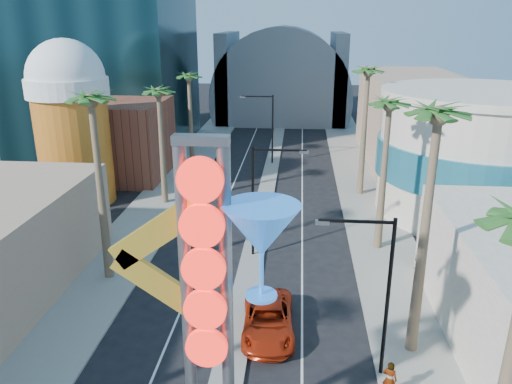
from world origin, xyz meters
name	(u,v)px	position (x,y,z in m)	size (l,w,h in m)	color
sidewalk_west	(173,185)	(-9.50, 35.00, 0.07)	(5.00, 100.00, 0.15)	gray
sidewalk_east	(364,191)	(9.50, 35.00, 0.07)	(5.00, 100.00, 0.15)	gray
median	(269,179)	(0.00, 38.00, 0.07)	(1.60, 84.00, 0.15)	gray
brick_filler_west	(118,139)	(-16.00, 38.00, 4.00)	(10.00, 10.00, 8.00)	brown
filler_east	(410,117)	(16.00, 48.00, 5.00)	(10.00, 20.00, 10.00)	tan
beer_mug	(71,117)	(-17.00, 30.00, 7.84)	(7.00, 7.00, 14.50)	#C4621A
turquoise_building	(478,154)	(18.00, 30.00, 5.25)	(16.60, 16.60, 10.60)	#BCAF9F
canopy	(282,93)	(0.00, 72.00, 4.31)	(22.00, 16.00, 22.00)	slate
neon_sign	(230,286)	(0.82, 2.96, 7.31)	(6.53, 2.60, 12.55)	gray
streetlight_0	(261,191)	(0.55, 20.00, 4.88)	(3.79, 0.25, 8.00)	black
streetlight_1	(268,122)	(-0.55, 44.00, 4.88)	(3.79, 0.25, 8.00)	black
streetlight_2	(378,284)	(6.72, 8.00, 4.83)	(3.45, 0.25, 8.00)	black
palm_1	(92,112)	(-9.00, 16.00, 10.82)	(2.40, 2.40, 12.70)	brown
palm_2	(159,99)	(-9.00, 30.00, 9.48)	(2.40, 2.40, 11.20)	brown
palm_3	(189,83)	(-9.00, 42.00, 9.48)	(2.40, 2.40, 11.20)	brown
palm_5	(437,133)	(9.00, 10.00, 11.27)	(2.40, 2.40, 13.20)	brown
palm_6	(389,114)	(9.00, 22.00, 9.93)	(2.40, 2.40, 11.70)	brown
palm_7	(368,80)	(9.00, 34.00, 10.82)	(2.40, 2.40, 12.70)	brown
red_pickup	(268,319)	(1.68, 10.90, 0.81)	(2.68, 5.80, 1.61)	#B3280D
pedestrian_a	(390,379)	(7.30, 6.44, 1.03)	(0.64, 0.42, 1.76)	gray
pedestrian_b	(418,257)	(11.17, 18.81, 0.95)	(0.78, 0.61, 1.60)	gray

